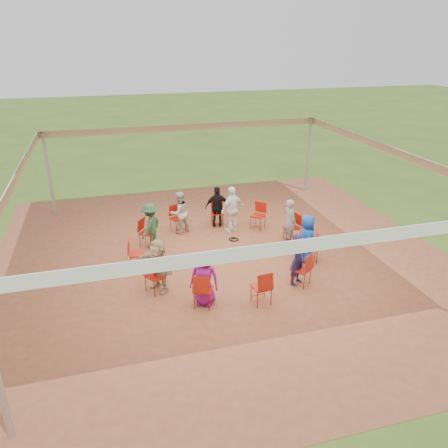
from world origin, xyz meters
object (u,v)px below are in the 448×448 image
object	(u,v)px
person_seated_0	(307,238)
person_seated_6	(204,278)
chair_6	(137,254)
cable_coil	(234,240)
person_seated_3	(179,212)
chair_10	(301,270)
person_seated_2	(218,207)
chair_3	(217,213)
person_seated_5	(158,265)
chair_5	(147,233)
person_seated_1	(290,221)
chair_4	(178,219)
chair_7	(155,276)
chair_0	(310,247)
person_seated_7	(298,259)
person_seated_4	(150,226)
standing_person	(232,209)
chair_1	(292,228)
chair_9	(261,287)
chair_2	(258,216)
chair_8	(203,290)

from	to	relation	value
person_seated_0	person_seated_6	bearing A→B (deg)	130.91
chair_6	cable_coil	bearing A→B (deg)	110.39
chair_6	person_seated_3	distance (m)	2.64
chair_10	person_seated_2	distance (m)	4.42
chair_3	person_seated_5	xyz separation A→B (m)	(-2.50, -3.63, 0.26)
chair_5	person_seated_5	xyz separation A→B (m)	(-0.01, -2.62, 0.26)
person_seated_1	person_seated_2	bearing A→B (deg)	32.73
chair_4	person_seated_3	bearing A→B (deg)	90.00
chair_7	person_seated_3	bearing A→B (deg)	129.68
chair_0	chair_6	size ratio (longest dim) A/B	1.00
chair_7	person_seated_7	distance (m)	3.68
person_seated_4	standing_person	xyz separation A→B (m)	(2.73, 0.45, 0.07)
chair_1	chair_9	bearing A→B (deg)	130.91
chair_6	cable_coil	size ratio (longest dim) A/B	2.28
chair_3	chair_7	bearing A→B (deg)	65.45
chair_2	chair_7	world-z (taller)	same
chair_6	person_seated_1	size ratio (longest dim) A/B	0.64
chair_8	chair_6	bearing A→B (deg)	147.27
chair_10	person_seated_4	bearing A→B (deg)	97.98
chair_3	person_seated_2	world-z (taller)	person_seated_2
chair_10	standing_person	xyz separation A→B (m)	(-0.75, 3.76, 0.33)
chair_7	standing_person	size ratio (longest dim) A/B	0.58
chair_5	chair_8	distance (m)	3.76
person_seated_6	person_seated_2	bearing A→B (deg)	98.18
chair_0	chair_8	bearing A→B (deg)	130.91
chair_2	chair_4	bearing A→B (deg)	32.73
person_seated_5	standing_person	xyz separation A→B (m)	(2.84, 3.01, 0.07)
chair_1	person_seated_3	distance (m)	3.68
person_seated_6	chair_5	bearing A→B (deg)	132.14
chair_5	chair_6	bearing A→B (deg)	16.36
chair_5	chair_10	world-z (taller)	same
person_seated_1	cable_coil	xyz separation A→B (m)	(-1.64, 0.56, -0.69)
person_seated_7	cable_coil	size ratio (longest dim) A/B	3.59
person_seated_5	chair_5	bearing A→B (deg)	149.48
chair_0	person_seated_2	distance (m)	3.68
person_seated_1	person_seated_7	bearing A→B (deg)	147.27
standing_person	chair_9	bearing A→B (deg)	58.09
chair_0	person_seated_4	world-z (taller)	person_seated_4
person_seated_4	person_seated_3	bearing A→B (deg)	163.64
chair_1	person_seated_6	distance (m)	4.42
chair_4	chair_5	size ratio (longest dim) A/B	1.00
standing_person	person_seated_3	bearing A→B (deg)	-37.11
chair_2	chair_8	xyz separation A→B (m)	(-2.84, -4.02, 0.00)
person_seated_4	cable_coil	xyz separation A→B (m)	(2.59, -0.24, -0.69)
chair_9	cable_coil	bearing A→B (deg)	77.78
person_seated_1	chair_10	bearing A→B (deg)	149.48
chair_2	chair_10	distance (m)	3.76
chair_5	chair_7	world-z (taller)	same
chair_8	person_seated_0	bearing A→B (deg)	50.32
chair_5	person_seated_5	bearing A→B (deg)	34.93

